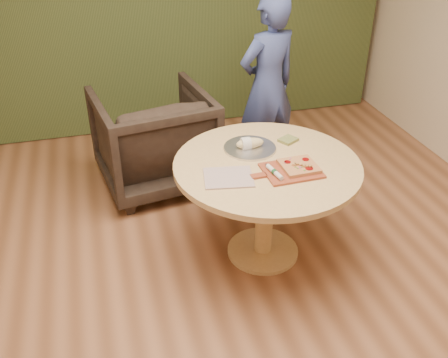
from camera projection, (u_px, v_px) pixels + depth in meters
room_shell at (239, 109)px, 2.37m from camera, size 5.04×6.04×2.84m
pedestal_table at (266, 181)px, 3.31m from camera, size 1.23×1.23×0.75m
pizza_paddle at (290, 171)px, 3.14m from camera, size 0.45×0.29×0.01m
flatbread_pizza at (299, 166)px, 3.15m from camera, size 0.23×0.23×0.04m
cutlery_roll at (275, 172)px, 3.08m from camera, size 0.06×0.20×0.03m
newspaper at (228, 177)px, 3.07m from camera, size 0.34×0.30×0.01m
serving_tray at (250, 148)px, 3.40m from camera, size 0.36×0.36×0.02m
bread_roll at (249, 143)px, 3.38m from camera, size 0.19×0.09×0.09m
green_packet at (288, 140)px, 3.49m from camera, size 0.15×0.15×0.02m
armchair at (154, 135)px, 4.21m from camera, size 1.03×0.98×0.93m
person_standing at (268, 86)px, 4.30m from camera, size 0.66×0.53×1.57m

